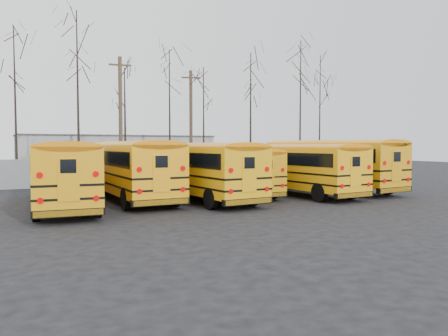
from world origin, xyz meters
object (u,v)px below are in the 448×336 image
bus_d (231,167)px  bus_f (327,160)px  bus_b (130,165)px  bus_e (294,164)px  bus_a (64,169)px  bus_c (197,166)px  utility_pole_right (191,122)px  utility_pole_left (121,117)px

bus_d → bus_f: bearing=-4.3°
bus_b → bus_f: bus_f is taller
bus_e → bus_f: size_ratio=0.92×
bus_a → bus_e: bearing=3.3°
bus_b → bus_d: bearing=-0.3°
bus_c → utility_pole_right: (7.19, 17.30, 3.35)m
bus_d → bus_e: (3.20, -1.93, 0.15)m
bus_e → utility_pole_right: utility_pole_right is taller
bus_d → bus_e: bus_e is taller
bus_f → utility_pole_left: bearing=120.3°
utility_pole_left → bus_a: bearing=-105.4°
utility_pole_right → bus_e: bearing=-74.3°
bus_f → bus_d: bearing=167.7°
bus_e → utility_pole_left: (-6.40, 15.34, 3.49)m
bus_a → utility_pole_left: bearing=71.9°
bus_c → bus_e: 6.18m
bus_a → utility_pole_right: (13.99, 17.05, 3.34)m
bus_f → bus_c: bearing=179.6°
bus_d → utility_pole_right: size_ratio=1.01×
utility_pole_right → bus_f: bearing=-62.9°
bus_e → utility_pole_right: (1.02, 17.65, 3.38)m
bus_e → utility_pole_right: 18.00m
bus_d → bus_f: 6.67m
bus_d → bus_e: bearing=-26.8°
bus_f → bus_b: bearing=171.4°
bus_e → bus_c: bearing=174.6°
utility_pole_left → bus_b: bearing=-94.1°
bus_c → bus_f: bearing=0.4°
bus_e → bus_a: bearing=175.2°
bus_b → bus_d: (6.21, -0.08, -0.24)m
bus_f → utility_pole_right: (-2.37, 16.71, 3.23)m
bus_a → utility_pole_right: utility_pole_right is taller
utility_pole_right → bus_c: bearing=-93.6°
bus_b → bus_c: (3.25, -1.64, -0.05)m
bus_e → bus_f: bus_f is taller
bus_a → bus_b: 3.82m
bus_a → bus_d: size_ratio=1.12×
bus_c → utility_pole_right: utility_pole_right is taller
bus_c → bus_f: size_ratio=0.94×
bus_a → utility_pole_left: utility_pole_left is taller
bus_d → utility_pole_right: utility_pole_right is taller
bus_d → utility_pole_left: bearing=107.6°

